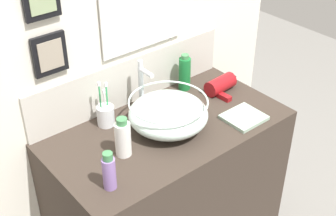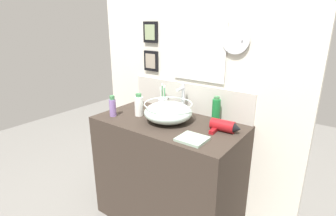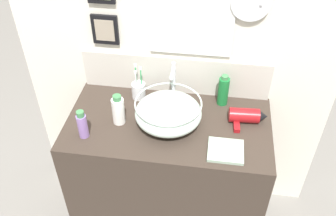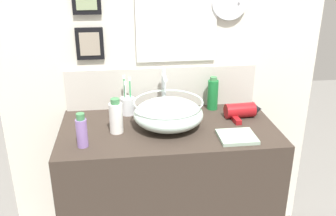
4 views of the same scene
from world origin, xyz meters
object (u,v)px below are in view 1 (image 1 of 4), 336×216
(soap_dispenser, at_px, (185,73))
(hand_towel, at_px, (244,117))
(hair_drier, at_px, (223,84))
(spray_bottle, at_px, (109,172))
(toothbrush_cup, at_px, (106,115))
(lotion_bottle, at_px, (123,138))
(glass_bowl_sink, at_px, (167,114))
(faucet, at_px, (141,84))

(soap_dispenser, xyz_separation_m, hand_towel, (0.03, -0.36, -0.08))
(hair_drier, distance_m, spray_bottle, 0.83)
(toothbrush_cup, bearing_deg, hand_towel, -35.60)
(lotion_bottle, bearing_deg, hand_towel, -13.85)
(hand_towel, bearing_deg, glass_bowl_sink, 151.17)
(glass_bowl_sink, xyz_separation_m, hair_drier, (0.40, 0.07, -0.03))
(toothbrush_cup, relative_size, soap_dispenser, 1.15)
(hair_drier, xyz_separation_m, hand_towel, (-0.10, -0.23, -0.03))
(soap_dispenser, height_order, hand_towel, soap_dispenser)
(toothbrush_cup, distance_m, soap_dispenser, 0.46)
(spray_bottle, distance_m, hand_towel, 0.70)
(spray_bottle, relative_size, hand_towel, 0.93)
(toothbrush_cup, relative_size, hand_towel, 1.25)
(toothbrush_cup, bearing_deg, faucet, -2.44)
(glass_bowl_sink, relative_size, spray_bottle, 2.16)
(faucet, bearing_deg, hair_drier, -15.56)
(glass_bowl_sink, bearing_deg, spray_bottle, -158.32)
(faucet, relative_size, spray_bottle, 1.57)
(faucet, xyz_separation_m, lotion_bottle, (-0.25, -0.21, -0.06))
(glass_bowl_sink, height_order, spray_bottle, spray_bottle)
(faucet, height_order, spray_bottle, faucet)
(glass_bowl_sink, relative_size, hair_drier, 1.70)
(hair_drier, distance_m, hand_towel, 0.25)
(glass_bowl_sink, xyz_separation_m, faucet, (0.00, 0.18, 0.07))
(hand_towel, bearing_deg, spray_bottle, 179.18)
(faucet, distance_m, lotion_bottle, 0.33)
(glass_bowl_sink, relative_size, toothbrush_cup, 1.61)
(hair_drier, bearing_deg, hand_towel, -113.01)
(faucet, distance_m, hand_towel, 0.48)
(glass_bowl_sink, height_order, hand_towel, glass_bowl_sink)
(glass_bowl_sink, bearing_deg, hair_drier, 9.22)
(glass_bowl_sink, bearing_deg, soap_dispenser, 35.93)
(hair_drier, xyz_separation_m, soap_dispenser, (-0.13, 0.13, 0.05))
(hair_drier, height_order, lotion_bottle, lotion_bottle)
(faucet, distance_m, spray_bottle, 0.52)
(glass_bowl_sink, relative_size, soap_dispenser, 1.86)
(toothbrush_cup, bearing_deg, hair_drier, -11.48)
(toothbrush_cup, distance_m, hand_towel, 0.60)
(hair_drier, relative_size, hand_towel, 1.18)
(hair_drier, bearing_deg, spray_bottle, -164.42)
(glass_bowl_sink, distance_m, spray_bottle, 0.42)
(glass_bowl_sink, height_order, toothbrush_cup, toothbrush_cup)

